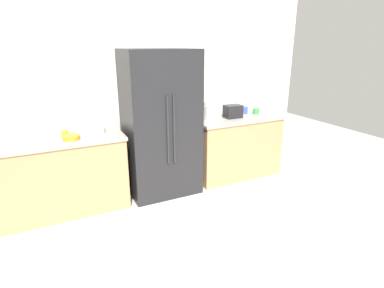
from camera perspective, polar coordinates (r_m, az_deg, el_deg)
name	(u,v)px	position (r m, az deg, el deg)	size (l,w,h in m)	color
ground_plane	(209,259)	(3.06, 3.15, -20.54)	(10.33, 10.33, 0.00)	beige
kitchen_back_panel	(139,91)	(4.22, -9.69, 9.64)	(5.16, 0.10, 2.62)	silver
counter_left	(55,176)	(3.92, -24.05, -5.47)	(1.61, 0.64, 0.90)	tan
counter_right	(235,146)	(4.66, 7.89, -0.36)	(1.32, 0.64, 0.90)	tan
refrigerator	(161,124)	(3.97, -5.77, 3.67)	(0.90, 0.67, 1.85)	black
toaster	(233,111)	(4.45, 7.56, 6.00)	(0.24, 0.17, 0.18)	black
rice_cooker	(211,109)	(4.30, 3.52, 6.44)	(0.23, 0.23, 0.30)	silver
cup_a	(245,110)	(4.76, 9.69, 6.20)	(0.10, 0.10, 0.11)	blue
cup_b	(65,134)	(3.79, -22.48, 1.80)	(0.08, 0.08, 0.08)	yellow
cup_c	(256,111)	(4.76, 11.74, 6.00)	(0.10, 0.10, 0.09)	green
bowl_a	(71,137)	(3.67, -21.39, 1.16)	(0.18, 0.18, 0.05)	orange
bowl_b	(97,130)	(3.84, -17.16, 2.50)	(0.19, 0.19, 0.07)	white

